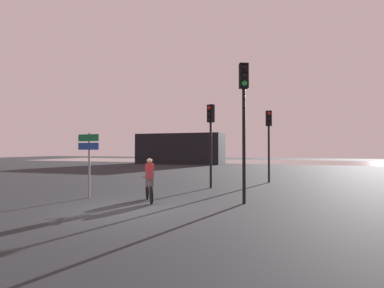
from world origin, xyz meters
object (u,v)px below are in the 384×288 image
at_px(traffic_light_far_right, 269,132).
at_px(distant_building, 180,149).
at_px(cyclist, 149,180).
at_px(direction_sign_post, 89,153).
at_px(traffic_light_near_right, 244,107).
at_px(traffic_light_center, 211,130).

bearing_deg(traffic_light_far_right, distant_building, -72.30).
bearing_deg(cyclist, direction_sign_post, 144.05).
relative_size(distant_building, direction_sign_post, 4.48).
height_order(traffic_light_far_right, traffic_light_near_right, traffic_light_near_right).
distance_m(direction_sign_post, cyclist, 2.88).
xyz_separation_m(traffic_light_far_right, direction_sign_post, (-6.35, -8.13, -1.15)).
bearing_deg(direction_sign_post, cyclist, -171.87).
xyz_separation_m(traffic_light_far_right, traffic_light_near_right, (-0.28, -7.32, 0.53)).
bearing_deg(traffic_light_center, traffic_light_near_right, 144.99).
bearing_deg(traffic_light_center, distant_building, -41.31).
distance_m(traffic_light_center, cyclist, 5.21).
distance_m(traffic_light_far_right, direction_sign_post, 10.38).
bearing_deg(direction_sign_post, distant_building, -67.46).
relative_size(traffic_light_center, direction_sign_post, 1.62).
bearing_deg(cyclist, distant_building, 73.57).
bearing_deg(traffic_light_near_right, traffic_light_center, -80.19).
relative_size(traffic_light_near_right, direction_sign_post, 1.94).
bearing_deg(cyclist, traffic_light_far_right, 30.44).
height_order(distant_building, traffic_light_near_right, traffic_light_near_right).
distance_m(traffic_light_near_right, cyclist, 4.36).
bearing_deg(direction_sign_post, traffic_light_far_right, -119.41).
height_order(distant_building, cyclist, distant_building).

